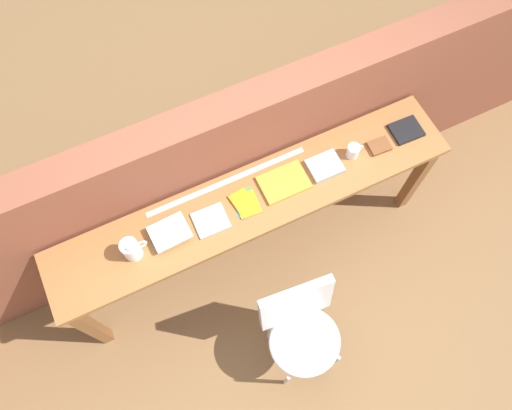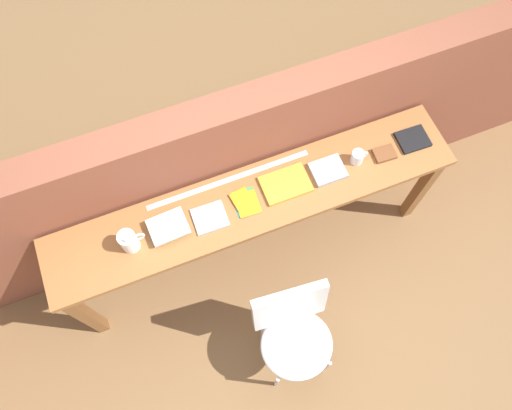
% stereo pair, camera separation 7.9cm
% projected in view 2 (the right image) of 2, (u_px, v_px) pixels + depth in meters
% --- Properties ---
extents(ground_plane, '(40.00, 40.00, 0.00)m').
position_uv_depth(ground_plane, '(269.00, 283.00, 3.62)').
color(ground_plane, brown).
extents(brick_wall_back, '(6.00, 0.20, 1.38)m').
position_uv_depth(brick_wall_back, '(234.00, 167.00, 3.22)').
color(brick_wall_back, brown).
rests_on(brick_wall_back, ground).
extents(sideboard, '(2.50, 0.44, 0.88)m').
position_uv_depth(sideboard, '(253.00, 208.00, 3.05)').
color(sideboard, '#996033').
rests_on(sideboard, ground).
extents(chair_white_moulded, '(0.48, 0.49, 0.89)m').
position_uv_depth(chair_white_moulded, '(294.00, 331.00, 2.97)').
color(chair_white_moulded, silver).
rests_on(chair_white_moulded, ground).
extents(pitcher_white, '(0.14, 0.10, 0.18)m').
position_uv_depth(pitcher_white, '(129.00, 241.00, 2.74)').
color(pitcher_white, white).
rests_on(pitcher_white, sideboard).
extents(book_stack_leftmost, '(0.22, 0.18, 0.06)m').
position_uv_depth(book_stack_leftmost, '(168.00, 228.00, 2.82)').
color(book_stack_leftmost, '#19757A').
rests_on(book_stack_leftmost, sideboard).
extents(magazine_cycling, '(0.20, 0.17, 0.01)m').
position_uv_depth(magazine_cycling, '(210.00, 218.00, 2.87)').
color(magazine_cycling, '#9E9EA3').
rests_on(magazine_cycling, sideboard).
extents(pamphlet_pile_colourful, '(0.15, 0.19, 0.01)m').
position_uv_depth(pamphlet_pile_colourful, '(246.00, 202.00, 2.91)').
color(pamphlet_pile_colourful, '#3399D8').
rests_on(pamphlet_pile_colourful, sideboard).
extents(book_open_centre, '(0.28, 0.20, 0.02)m').
position_uv_depth(book_open_centre, '(286.00, 184.00, 2.95)').
color(book_open_centre, gold).
rests_on(book_open_centre, sideboard).
extents(book_grey_hardcover, '(0.20, 0.17, 0.03)m').
position_uv_depth(book_grey_hardcover, '(328.00, 170.00, 2.98)').
color(book_grey_hardcover, '#9E9EA3').
rests_on(book_grey_hardcover, sideboard).
extents(mug, '(0.11, 0.08, 0.09)m').
position_uv_depth(mug, '(358.00, 157.00, 2.98)').
color(mug, white).
rests_on(mug, sideboard).
extents(leather_journal_brown, '(0.14, 0.11, 0.02)m').
position_uv_depth(leather_journal_brown, '(384.00, 154.00, 3.03)').
color(leather_journal_brown, brown).
rests_on(leather_journal_brown, sideboard).
extents(book_repair_rightmost, '(0.19, 0.16, 0.02)m').
position_uv_depth(book_repair_rightmost, '(413.00, 139.00, 3.07)').
color(book_repair_rightmost, black).
rests_on(book_repair_rightmost, sideboard).
extents(ruler_metal_back_edge, '(1.02, 0.03, 0.00)m').
position_uv_depth(ruler_metal_back_edge, '(229.00, 180.00, 2.97)').
color(ruler_metal_back_edge, silver).
rests_on(ruler_metal_back_edge, sideboard).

